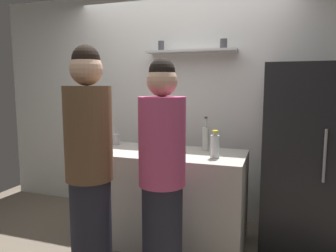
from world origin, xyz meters
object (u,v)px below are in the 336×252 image
at_px(water_bottle_plastic, 215,146).
at_px(person_brown_jacket, 90,172).
at_px(wine_bottle_pale_glass, 206,138).
at_px(person_pink_top, 162,179).
at_px(refrigerator, 298,156).
at_px(utensil_holder, 115,139).
at_px(wine_bottle_amber_glass, 99,140).
at_px(baking_pan, 160,148).

distance_m(water_bottle_plastic, person_brown_jacket, 1.10).
relative_size(wine_bottle_pale_glass, person_pink_top, 0.19).
bearing_deg(refrigerator, utensil_holder, -174.42).
bearing_deg(person_brown_jacket, water_bottle_plastic, -55.28).
relative_size(wine_bottle_pale_glass, wine_bottle_amber_glass, 1.16).
height_order(wine_bottle_pale_glass, person_pink_top, person_pink_top).
relative_size(wine_bottle_pale_glass, person_brown_jacket, 0.18).
height_order(refrigerator, water_bottle_plastic, refrigerator).
distance_m(baking_pan, person_pink_top, 0.79).
distance_m(baking_pan, utensil_holder, 0.59).
distance_m(refrigerator, baking_pan, 1.31).
relative_size(utensil_holder, wine_bottle_amber_glass, 0.78).
height_order(refrigerator, baking_pan, refrigerator).
bearing_deg(baking_pan, water_bottle_plastic, -13.63).
bearing_deg(baking_pan, wine_bottle_pale_glass, 20.12).
bearing_deg(baking_pan, wine_bottle_amber_glass, -164.50).
xyz_separation_m(wine_bottle_pale_glass, wine_bottle_amber_glass, (-0.99, -0.31, -0.02)).
distance_m(utensil_holder, wine_bottle_pale_glass, 0.98).
height_order(utensil_holder, wine_bottle_pale_glass, wine_bottle_pale_glass).
distance_m(refrigerator, wine_bottle_pale_glass, 0.89).
bearing_deg(baking_pan, refrigerator, 14.45).
bearing_deg(utensil_holder, person_brown_jacket, -71.49).
relative_size(baking_pan, utensil_holder, 1.51).
bearing_deg(wine_bottle_pale_glass, refrigerator, 11.59).
height_order(wine_bottle_pale_glass, wine_bottle_amber_glass, wine_bottle_pale_glass).
xyz_separation_m(utensil_holder, person_pink_top, (0.85, -0.88, -0.10)).
xyz_separation_m(refrigerator, baking_pan, (-1.27, -0.33, 0.06)).
distance_m(utensil_holder, wine_bottle_amber_glass, 0.31).
distance_m(baking_pan, wine_bottle_pale_glass, 0.45).
relative_size(baking_pan, water_bottle_plastic, 1.39).
relative_size(utensil_holder, person_brown_jacket, 0.12).
height_order(utensil_holder, person_pink_top, person_pink_top).
relative_size(baking_pan, wine_bottle_pale_glass, 1.02).
distance_m(refrigerator, wine_bottle_amber_glass, 1.92).
relative_size(utensil_holder, water_bottle_plastic, 0.91).
relative_size(wine_bottle_pale_glass, water_bottle_plastic, 1.35).
height_order(refrigerator, utensil_holder, refrigerator).
distance_m(person_brown_jacket, person_pink_top, 0.53).
distance_m(wine_bottle_amber_glass, person_brown_jacket, 0.84).
xyz_separation_m(wine_bottle_pale_glass, person_brown_jacket, (-0.63, -1.06, -0.11)).
bearing_deg(baking_pan, person_pink_top, -68.94).
xyz_separation_m(utensil_holder, water_bottle_plastic, (1.13, -0.28, 0.05)).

